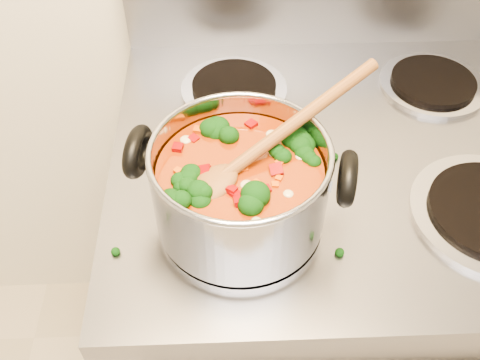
# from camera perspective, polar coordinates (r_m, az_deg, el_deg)

# --- Properties ---
(electric_range) EXTENTS (0.75, 0.68, 1.08)m
(electric_range) POSITION_cam_1_polar(r_m,az_deg,el_deg) (1.22, 8.25, -11.79)
(electric_range) COLOR gray
(electric_range) RESTS_ON ground
(stockpot) EXTENTS (0.29, 0.23, 0.14)m
(stockpot) POSITION_cam_1_polar(r_m,az_deg,el_deg) (0.69, 0.04, -0.64)
(stockpot) COLOR #A0A0A7
(stockpot) RESTS_ON electric_range
(wooden_spoon) EXTENTS (0.27, 0.20, 0.09)m
(wooden_spoon) POSITION_cam_1_polar(r_m,az_deg,el_deg) (0.66, 1.66, 2.97)
(wooden_spoon) COLOR brown
(wooden_spoon) RESTS_ON stockpot
(cooktop_crumbs) EXTENTS (0.20, 0.33, 0.01)m
(cooktop_crumbs) POSITION_cam_1_polar(r_m,az_deg,el_deg) (0.72, 3.24, -7.75)
(cooktop_crumbs) COLOR black
(cooktop_crumbs) RESTS_ON electric_range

